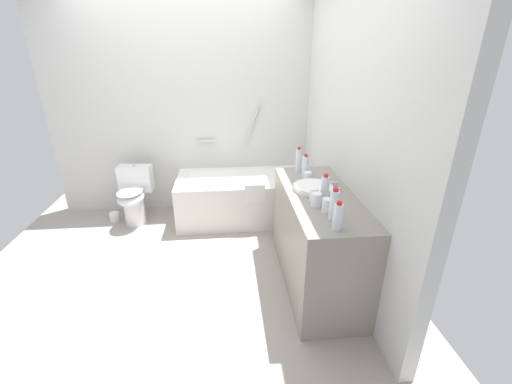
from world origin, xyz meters
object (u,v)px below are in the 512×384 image
at_px(water_bottle_4, 299,160).
at_px(drinking_glass_1, 308,176).
at_px(drinking_glass_0, 327,205).
at_px(water_bottle_0, 338,217).
at_px(bathtub, 244,196).
at_px(sink_basin, 313,188).
at_px(toilet_paper_roll, 114,217).
at_px(water_bottle_3, 325,189).
at_px(water_bottle_2, 334,205).
at_px(sink_faucet, 336,186).
at_px(water_bottle_1, 305,166).
at_px(drinking_glass_3, 316,200).
at_px(toilet, 134,194).
at_px(drinking_glass_2, 314,195).

distance_m(water_bottle_4, drinking_glass_1, 0.26).
bearing_deg(drinking_glass_0, water_bottle_0, -90.84).
xyz_separation_m(bathtub, sink_basin, (0.51, -1.18, 0.57)).
relative_size(bathtub, water_bottle_4, 6.58).
bearing_deg(toilet_paper_roll, water_bottle_3, -34.60).
bearing_deg(water_bottle_0, sink_basin, 88.91).
height_order(water_bottle_2, water_bottle_3, water_bottle_2).
xyz_separation_m(sink_faucet, water_bottle_2, (-0.19, -0.52, 0.08)).
height_order(sink_faucet, water_bottle_1, water_bottle_1).
distance_m(sink_faucet, drinking_glass_3, 0.39).
bearing_deg(drinking_glass_1, toilet, 151.44).
height_order(sink_basin, water_bottle_2, water_bottle_2).
xyz_separation_m(sink_faucet, water_bottle_3, (-0.16, -0.22, 0.07)).
xyz_separation_m(sink_basin, drinking_glass_0, (-0.01, -0.40, 0.03)).
xyz_separation_m(water_bottle_0, water_bottle_1, (0.01, 0.96, 0.01)).
relative_size(drinking_glass_0, drinking_glass_1, 1.33).
bearing_deg(toilet, water_bottle_4, 72.68).
height_order(water_bottle_1, water_bottle_3, water_bottle_3).
height_order(sink_basin, drinking_glass_2, drinking_glass_2).
xyz_separation_m(drinking_glass_2, drinking_glass_3, (-0.00, -0.09, -0.00)).
height_order(drinking_glass_1, drinking_glass_2, drinking_glass_2).
height_order(drinking_glass_0, drinking_glass_1, drinking_glass_0).
distance_m(water_bottle_4, toilet_paper_roll, 2.35).
height_order(water_bottle_2, water_bottle_4, water_bottle_4).
bearing_deg(water_bottle_0, water_bottle_2, 82.73).
xyz_separation_m(drinking_glass_0, drinking_glass_1, (0.01, 0.62, -0.01)).
relative_size(sink_basin, sink_faucet, 2.11).
distance_m(sink_basin, drinking_glass_3, 0.30).
xyz_separation_m(water_bottle_2, drinking_glass_3, (-0.06, 0.22, -0.06)).
height_order(sink_faucet, toilet_paper_roll, sink_faucet).
bearing_deg(bathtub, sink_faucet, -59.28).
height_order(water_bottle_3, water_bottle_4, water_bottle_4).
xyz_separation_m(toilet, toilet_paper_roll, (-0.27, 0.03, -0.29)).
bearing_deg(sink_basin, drinking_glass_2, -104.01).
distance_m(drinking_glass_3, toilet_paper_roll, 2.66).
distance_m(toilet, water_bottle_3, 2.38).
height_order(water_bottle_4, toilet_paper_roll, water_bottle_4).
bearing_deg(bathtub, sink_basin, -66.64).
bearing_deg(drinking_glass_2, drinking_glass_3, -91.65).
bearing_deg(drinking_glass_3, water_bottle_2, -74.81).
distance_m(water_bottle_1, water_bottle_2, 0.83).
distance_m(water_bottle_1, water_bottle_3, 0.53).
bearing_deg(drinking_glass_2, toilet, 141.05).
bearing_deg(drinking_glass_1, sink_faucet, -49.89).
relative_size(water_bottle_3, toilet_paper_roll, 1.98).
height_order(water_bottle_0, water_bottle_3, water_bottle_3).
bearing_deg(drinking_glass_3, bathtub, 107.10).
xyz_separation_m(water_bottle_2, drinking_glass_2, (-0.06, 0.31, -0.06)).
height_order(toilet, sink_basin, sink_basin).
relative_size(water_bottle_4, drinking_glass_1, 3.03).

